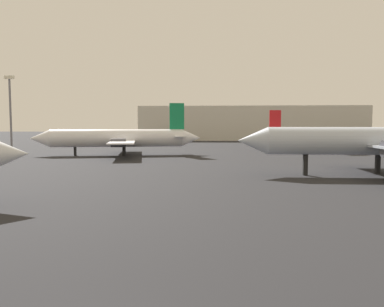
% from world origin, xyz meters
% --- Properties ---
extents(airplane_on_taxiway, '(29.44, 21.19, 10.07)m').
position_xyz_m(airplane_on_taxiway, '(20.47, 34.35, 3.75)').
color(airplane_on_taxiway, '#B2BCCC').
rests_on(airplane_on_taxiway, ground_plane).
extents(airplane_distant, '(30.46, 24.49, 9.50)m').
position_xyz_m(airplane_distant, '(-14.64, 60.16, 3.10)').
color(airplane_distant, white).
rests_on(airplane_distant, ground_plane).
extents(airplane_far_left, '(30.77, 23.27, 8.65)m').
position_xyz_m(airplane_far_left, '(26.50, 76.27, 3.37)').
color(airplane_far_left, white).
rests_on(airplane_far_left, ground_plane).
extents(light_mast_left, '(2.40, 0.50, 17.64)m').
position_xyz_m(light_mast_left, '(-48.05, 83.62, 10.06)').
color(light_mast_left, slate).
rests_on(light_mast_left, ground_plane).
extents(terminal_building, '(79.87, 21.16, 12.14)m').
position_xyz_m(terminal_building, '(15.30, 134.47, 6.07)').
color(terminal_building, beige).
rests_on(terminal_building, ground_plane).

